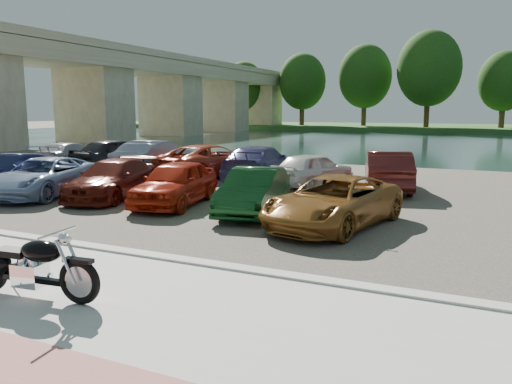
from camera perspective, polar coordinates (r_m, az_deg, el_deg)
ground at (r=7.82m, az=-15.42°, el=-12.36°), size 200.00×200.00×0.00m
promenade at (r=7.13m, az=-20.80°, el=-14.38°), size 60.00×6.00×0.10m
kerb at (r=9.31m, az=-7.38°, el=-8.09°), size 60.00×0.30×0.14m
parking_lot at (r=17.39m, az=8.69°, el=-0.11°), size 60.00×18.00×0.04m
river at (r=45.81m, az=19.07°, el=5.28°), size 120.00×40.00×0.00m
far_bank at (r=77.66m, az=21.65°, el=6.82°), size 120.00×24.00×0.60m
bridge at (r=56.96m, az=-10.37°, el=11.89°), size 7.00×56.00×8.55m
far_trees at (r=71.42m, az=25.24°, el=12.21°), size 70.25×10.68×12.52m
motorcycle at (r=8.26m, az=-25.29°, el=-7.64°), size 2.33×0.75×1.05m
car_1 at (r=20.09m, az=-26.27°, el=2.11°), size 1.87×3.87×1.22m
car_2 at (r=17.85m, az=-23.06°, el=1.59°), size 3.04×4.87×1.25m
car_3 at (r=16.67m, az=-16.05°, el=1.42°), size 2.60×4.48×1.22m
car_4 at (r=15.02m, az=-9.21°, el=1.03°), size 2.24×4.11×1.33m
car_5 at (r=13.65m, az=-0.23°, el=0.11°), size 1.96×3.91×1.23m
car_6 at (r=12.23m, az=8.89°, el=-1.10°), size 2.87×4.72×1.22m
car_7 at (r=25.86m, az=-20.65°, el=3.94°), size 2.93×4.71×1.27m
car_8 at (r=24.30m, az=-15.60°, el=4.20°), size 2.37×4.71×1.54m
car_9 at (r=22.41m, az=-11.45°, el=3.89°), size 1.86×4.63×1.50m
car_10 at (r=21.22m, az=-5.28°, el=3.59°), size 3.28×5.35×1.38m
car_11 at (r=19.93m, az=0.32°, el=3.30°), size 2.59×5.07×1.41m
car_12 at (r=18.62m, az=6.50°, el=2.60°), size 2.61×4.03×1.27m
car_13 at (r=18.19m, az=14.82°, el=2.38°), size 2.48×4.47×1.40m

